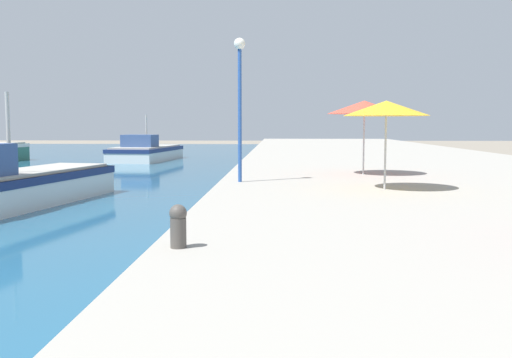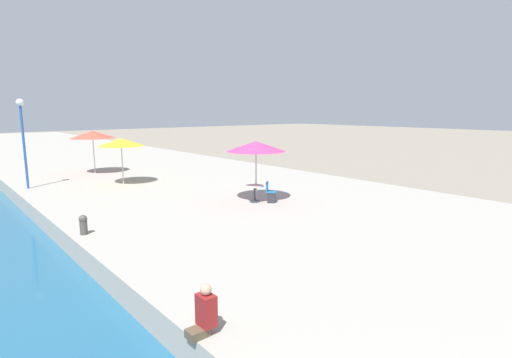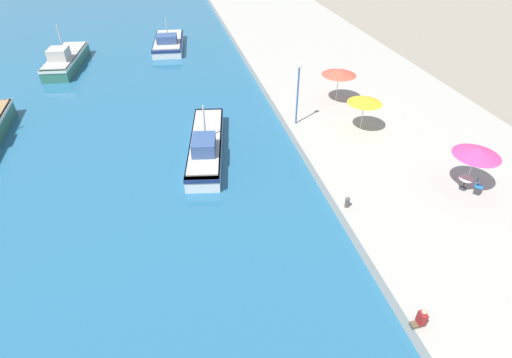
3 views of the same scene
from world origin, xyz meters
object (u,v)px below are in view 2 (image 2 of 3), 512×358
object	(u,v)px
cafe_table	(255,190)
cafe_chair_left	(271,195)
cafe_umbrella_white	(121,142)
cafe_umbrella_striped	(93,134)
mooring_bollard	(83,224)
person_at_quay	(204,312)
lamppost	(22,128)
cafe_umbrella_pink	(256,146)

from	to	relation	value
cafe_table	cafe_chair_left	world-z (taller)	cafe_chair_left
cafe_umbrella_white	cafe_umbrella_striped	xyz separation A→B (m)	(0.11, 4.92, 0.18)
cafe_table	mooring_bollard	bearing A→B (deg)	179.91
person_at_quay	lamppost	xyz separation A→B (m)	(0.43, 17.40, 2.68)
cafe_table	person_at_quay	xyz separation A→B (m)	(-7.44, -7.50, -0.12)
person_at_quay	cafe_table	bearing A→B (deg)	45.22
person_at_quay	mooring_bollard	xyz separation A→B (m)	(0.19, 7.51, -0.07)
cafe_umbrella_pink	cafe_umbrella_striped	bearing A→B (deg)	102.26
cafe_umbrella_pink	cafe_umbrella_striped	xyz separation A→B (m)	(-2.78, 12.79, 0.02)
cafe_umbrella_striped	mooring_bollard	size ratio (longest dim) A/B	4.18
cafe_umbrella_white	cafe_umbrella_striped	distance (m)	4.92
cafe_umbrella_white	mooring_bollard	size ratio (longest dim) A/B	3.83
cafe_table	person_at_quay	world-z (taller)	person_at_quay
cafe_umbrella_pink	person_at_quay	world-z (taller)	cafe_umbrella_pink
person_at_quay	mooring_bollard	bearing A→B (deg)	88.58
cafe_table	mooring_bollard	distance (m)	7.25
cafe_umbrella_striped	lamppost	world-z (taller)	lamppost
cafe_umbrella_striped	lamppost	bearing A→B (deg)	-145.94
cafe_umbrella_pink	cafe_table	xyz separation A→B (m)	(-0.15, -0.08, -1.92)
cafe_chair_left	lamppost	distance (m)	13.15
cafe_umbrella_pink	lamppost	world-z (taller)	lamppost
cafe_umbrella_white	cafe_chair_left	bearing A→B (deg)	-69.26
cafe_umbrella_white	mooring_bollard	bearing A→B (deg)	-119.61
cafe_umbrella_pink	mooring_bollard	bearing A→B (deg)	-179.44
cafe_umbrella_pink	mooring_bollard	world-z (taller)	cafe_umbrella_pink
cafe_umbrella_pink	lamppost	size ratio (longest dim) A/B	0.59
cafe_umbrella_pink	cafe_chair_left	world-z (taller)	cafe_umbrella_pink
cafe_chair_left	mooring_bollard	world-z (taller)	cafe_chair_left
cafe_umbrella_striped	cafe_umbrella_pink	bearing A→B (deg)	-77.74
person_at_quay	cafe_umbrella_striped	bearing A→B (deg)	76.71
cafe_table	mooring_bollard	xyz separation A→B (m)	(-7.25, 0.01, -0.18)
cafe_umbrella_white	cafe_umbrella_striped	world-z (taller)	cafe_umbrella_striped
cafe_umbrella_white	cafe_table	world-z (taller)	cafe_umbrella_white
cafe_table	cafe_chair_left	bearing A→B (deg)	-48.67
cafe_table	person_at_quay	size ratio (longest dim) A/B	0.84
cafe_umbrella_striped	cafe_umbrella_white	bearing A→B (deg)	-91.32
cafe_umbrella_striped	mooring_bollard	xyz separation A→B (m)	(-4.63, -12.86, -2.12)
cafe_umbrella_striped	person_at_quay	world-z (taller)	cafe_umbrella_striped
cafe_umbrella_white	person_at_quay	xyz separation A→B (m)	(-4.70, -15.45, -1.87)
cafe_chair_left	person_at_quay	bearing A→B (deg)	-0.03
cafe_umbrella_pink	person_at_quay	xyz separation A→B (m)	(-7.59, -7.58, -2.03)
cafe_umbrella_pink	cafe_umbrella_striped	distance (m)	13.08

